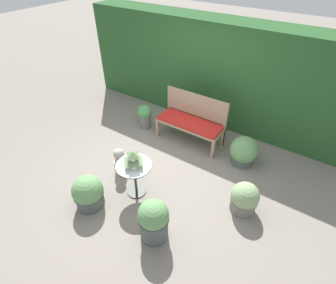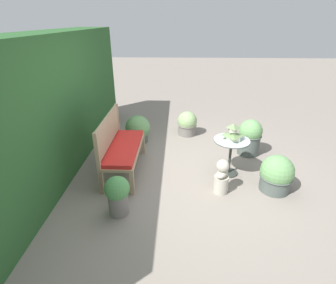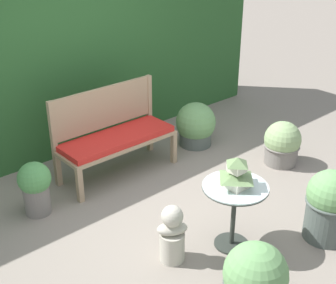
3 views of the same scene
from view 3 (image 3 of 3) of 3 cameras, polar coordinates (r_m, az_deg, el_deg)
The scene contains 12 objects.
ground at distance 4.84m, azimuth 0.57°, elevation -8.87°, with size 30.00×30.00×0.00m, color gray.
foliage_hedge_back at distance 6.09m, azimuth -14.10°, elevation 9.51°, with size 6.40×0.76×2.24m, color #285628.
garden_bench at distance 5.41m, azimuth -6.18°, elevation 0.12°, with size 1.40×0.52×0.49m.
bench_backrest at distance 5.48m, azimuth -7.80°, elevation 3.65°, with size 1.40×0.06×1.01m.
patio_table at distance 4.21m, azimuth 8.11°, elevation -6.95°, with size 0.59×0.59×0.64m.
pagoda_birdhouse at distance 4.07m, azimuth 8.34°, elevation -3.87°, with size 0.28×0.28×0.28m.
garden_bust at distance 4.13m, azimuth 0.51°, elevation -11.26°, with size 0.31×0.27×0.55m.
potted_plant_bench_right at distance 6.15m, azimuth 3.39°, elevation 2.03°, with size 0.52×0.52×0.58m.
potted_plant_patio_mid at distance 3.75m, azimuth 10.55°, elevation -16.24°, with size 0.50×0.50×0.58m.
potted_plant_hedge_corner at distance 4.59m, azimuth 19.07°, elevation -7.24°, with size 0.45×0.45×0.70m.
potted_plant_table_far at distance 4.90m, azimuth -15.88°, elevation -5.18°, with size 0.34×0.34×0.57m.
potted_plant_path_edge at distance 5.85m, azimuth 13.74°, elevation -0.23°, with size 0.45×0.45×0.54m.
Camera 3 is at (-2.67, -2.94, 2.76)m, focal length 50.00 mm.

